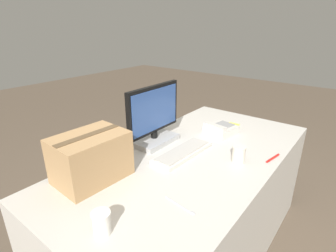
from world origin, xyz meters
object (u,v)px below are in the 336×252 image
Objects in this scene: paper_cup_left at (102,223)px; pen_marker at (273,158)px; paper_cup_right at (239,154)px; cardboard_box at (91,157)px; monitor at (154,120)px; spoon at (184,208)px; desk_phone at (220,129)px; sticky_note_pad at (232,125)px; keyboard at (183,152)px.

pen_marker is (0.99, -0.33, -0.04)m from paper_cup_left.
pen_marker is at bearing -43.53° from paper_cup_right.
monitor is at bearing 3.44° from cardboard_box.
paper_cup_left reaches higher than spoon.
desk_phone is at bearing -14.62° from cardboard_box.
spoon is at bearing -152.73° from desk_phone.
pen_marker is (0.25, -0.70, -0.15)m from monitor.
cardboard_box is 1.16m from sticky_note_pad.
cardboard_box is (0.21, 0.34, 0.07)m from paper_cup_left.
sticky_note_pad is at bearing 8.94° from desk_phone.
cardboard_box is at bearing 167.74° from sticky_note_pad.
monitor is 2.63× the size of spoon.
monitor is 0.53m from cardboard_box.
cardboard_box is (-0.50, 0.21, 0.11)m from keyboard.
monitor reaches higher than pen_marker.
keyboard is at bearing -23.38° from cardboard_box.
spoon is at bearing -142.43° from keyboard.
keyboard is at bearing 132.70° from spoon.
cardboard_box reaches higher than pen_marker.
keyboard is 2.53× the size of spoon.
keyboard is 5.08× the size of sticky_note_pad.
sticky_note_pad is at bearing -119.50° from pen_marker.
keyboard is 4.45× the size of paper_cup_right.
pen_marker is at bearing -18.26° from paper_cup_left.
cardboard_box is (-0.62, 0.52, 0.07)m from paper_cup_right.
keyboard is at bearing 177.22° from sticky_note_pad.
keyboard is 0.53m from pen_marker.
desk_phone is 2.31× the size of paper_cup_right.
paper_cup_right reaches higher than sticky_note_pad.
monitor is 5.27× the size of sticky_note_pad.
spoon is 0.52m from cardboard_box.
paper_cup_right reaches higher than pen_marker.
keyboard is 0.72m from paper_cup_left.
desk_phone is 0.45m from pen_marker.
pen_marker is at bearing -56.32° from keyboard.
paper_cup_right is 0.71× the size of pen_marker.
spoon is (0.31, -0.16, -0.05)m from paper_cup_left.
monitor is 0.57m from paper_cup_right.
monitor is 0.29m from keyboard.
keyboard is 0.50m from spoon.
paper_cup_right is (0.12, -0.30, 0.04)m from keyboard.
monitor is at bearing 155.71° from desk_phone.
monitor is 0.83m from paper_cup_left.
pen_marker is (0.28, -0.45, -0.01)m from keyboard.
monitor is at bearing -59.73° from pen_marker.
desk_phone is 0.41m from paper_cup_right.
spoon is 1.25× the size of pen_marker.
paper_cup_left reaches higher than pen_marker.
paper_cup_left is (-0.71, -0.13, 0.03)m from keyboard.
paper_cup_right is (0.83, -0.18, 0.00)m from paper_cup_left.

